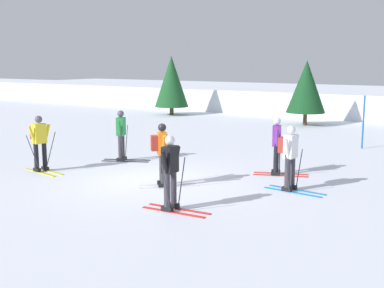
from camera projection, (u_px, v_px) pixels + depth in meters
name	position (u px, v px, depth m)	size (l,w,h in m)	color
ground_plane	(153.00, 183.00, 13.57)	(120.00, 120.00, 0.00)	silver
far_snow_ridge	(353.00, 104.00, 30.30)	(80.00, 6.22, 1.46)	silver
skier_orange	(162.00, 151.00, 13.01)	(1.42, 1.36, 1.71)	silver
skier_black	(171.00, 171.00, 10.91)	(1.62, 1.00, 1.71)	red
skier_green	(121.00, 134.00, 16.39)	(1.60, 1.03, 1.71)	black
skier_white	(290.00, 155.00, 12.59)	(1.63, 1.00, 1.71)	#237AC6
skier_yellow	(39.00, 140.00, 14.83)	(1.64, 0.99, 1.71)	gold
skier_purple	(277.00, 144.00, 14.36)	(1.63, 0.95, 1.71)	red
trail_marker_pole	(363.00, 122.00, 18.71)	(0.06, 0.06, 2.04)	#1E56AD
conifer_far_left	(306.00, 87.00, 25.33)	(2.02, 2.02, 3.38)	#513823
conifer_far_right	(171.00, 81.00, 30.32)	(2.10, 2.10, 3.67)	#513823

